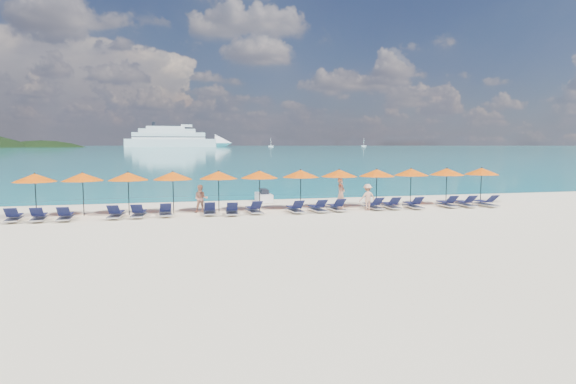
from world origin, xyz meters
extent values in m
plane|color=beige|center=(0.00, 0.00, 0.00)|extent=(1400.00, 1400.00, 0.00)
cube|color=#1FA9B2|center=(0.00, 660.00, 0.01)|extent=(1600.00, 1300.00, 0.01)
ellipsoid|color=black|center=(-150.00, 560.00, -35.00)|extent=(162.00, 126.00, 85.50)
cube|color=silver|center=(-11.10, 581.17, 4.86)|extent=(107.53, 23.02, 9.72)
cone|color=silver|center=(53.02, 583.32, 4.86)|extent=(22.09, 22.09, 21.39)
cube|color=silver|center=(-13.05, 581.10, 13.61)|extent=(86.05, 19.39, 7.78)
cube|color=silver|center=(-14.99, 581.04, 19.44)|extent=(66.75, 16.80, 4.86)
cube|color=silver|center=(-16.93, 580.97, 23.33)|extent=(45.28, 13.17, 3.40)
cube|color=black|center=(-13.05, 581.10, 12.15)|extent=(87.13, 19.62, 0.87)
cube|color=black|center=(-13.05, 581.10, 15.55)|extent=(84.98, 19.16, 0.87)
cylinder|color=black|center=(-30.34, 580.52, 27.22)|extent=(4.28, 4.28, 5.35)
cube|color=silver|center=(111.58, 575.87, 0.83)|extent=(6.26, 2.09, 1.67)
cylinder|color=silver|center=(111.58, 575.87, 6.26)|extent=(0.38, 0.38, 10.43)
cube|color=silver|center=(246.03, 599.46, 0.87)|extent=(6.49, 2.16, 1.73)
cylinder|color=silver|center=(246.03, 599.46, 6.49)|extent=(0.39, 0.39, 10.82)
cube|color=silver|center=(-0.21, 8.97, 0.28)|extent=(0.85, 2.23, 0.51)
cube|color=black|center=(-0.21, 8.79, 0.65)|extent=(0.47, 0.93, 0.33)
cylinder|color=black|center=(-0.21, 9.53, 0.79)|extent=(0.51, 0.06, 0.06)
imported|color=tan|center=(3.57, 4.85, 0.86)|extent=(0.74, 0.72, 1.72)
imported|color=tan|center=(-4.39, 4.79, 0.76)|extent=(0.78, 0.50, 1.52)
imported|color=tan|center=(4.74, 3.73, 0.74)|extent=(0.97, 0.49, 1.47)
cylinder|color=black|center=(-12.54, 4.88, 1.10)|extent=(0.05, 0.05, 2.20)
cone|color=#DA4E06|center=(-12.54, 4.88, 2.02)|extent=(2.10, 2.10, 0.42)
sphere|color=black|center=(-12.54, 4.88, 2.24)|extent=(0.08, 0.08, 0.08)
cylinder|color=black|center=(-10.34, 5.03, 1.10)|extent=(0.05, 0.05, 2.20)
cone|color=#DA4E06|center=(-10.34, 5.03, 2.02)|extent=(2.10, 2.10, 0.42)
sphere|color=black|center=(-10.34, 5.03, 2.24)|extent=(0.08, 0.08, 0.08)
cylinder|color=black|center=(-8.11, 4.93, 1.10)|extent=(0.05, 0.05, 2.20)
cone|color=#DA4E06|center=(-8.11, 4.93, 2.02)|extent=(2.10, 2.10, 0.42)
sphere|color=black|center=(-8.11, 4.93, 2.24)|extent=(0.08, 0.08, 0.08)
cylinder|color=black|center=(-5.84, 4.94, 1.10)|extent=(0.05, 0.05, 2.20)
cone|color=#DA4E06|center=(-5.84, 4.94, 2.02)|extent=(2.10, 2.10, 0.42)
sphere|color=black|center=(-5.84, 4.94, 2.24)|extent=(0.08, 0.08, 0.08)
cylinder|color=black|center=(-3.43, 4.90, 1.10)|extent=(0.05, 0.05, 2.20)
cone|color=#DA4E06|center=(-3.43, 4.90, 2.02)|extent=(2.10, 2.10, 0.42)
sphere|color=black|center=(-3.43, 4.90, 2.24)|extent=(0.08, 0.08, 0.08)
cylinder|color=black|center=(-1.18, 4.89, 1.10)|extent=(0.05, 0.05, 2.20)
cone|color=#DA4E06|center=(-1.18, 4.89, 2.02)|extent=(2.10, 2.10, 0.42)
sphere|color=black|center=(-1.18, 4.89, 2.24)|extent=(0.08, 0.08, 0.08)
cylinder|color=black|center=(1.22, 5.06, 1.10)|extent=(0.05, 0.05, 2.20)
cone|color=#DA4E06|center=(1.22, 5.06, 2.02)|extent=(2.10, 2.10, 0.42)
sphere|color=black|center=(1.22, 5.06, 2.24)|extent=(0.08, 0.08, 0.08)
cylinder|color=black|center=(3.51, 5.03, 1.10)|extent=(0.05, 0.05, 2.20)
cone|color=#DA4E06|center=(3.51, 5.03, 2.02)|extent=(2.10, 2.10, 0.42)
sphere|color=black|center=(3.51, 5.03, 2.24)|extent=(0.08, 0.08, 0.08)
cylinder|color=black|center=(5.74, 4.81, 1.10)|extent=(0.05, 0.05, 2.20)
cone|color=#DA4E06|center=(5.74, 4.81, 2.02)|extent=(2.10, 2.10, 0.42)
sphere|color=black|center=(5.74, 4.81, 2.24)|extent=(0.08, 0.08, 0.08)
cylinder|color=black|center=(8.06, 5.06, 1.10)|extent=(0.05, 0.05, 2.20)
cone|color=#DA4E06|center=(8.06, 5.06, 2.02)|extent=(2.10, 2.10, 0.42)
sphere|color=black|center=(8.06, 5.06, 2.24)|extent=(0.08, 0.08, 0.08)
cylinder|color=black|center=(10.37, 4.93, 1.10)|extent=(0.05, 0.05, 2.20)
cone|color=#DA4E06|center=(10.37, 4.93, 2.02)|extent=(2.10, 2.10, 0.42)
sphere|color=black|center=(10.37, 4.93, 2.24)|extent=(0.08, 0.08, 0.08)
cylinder|color=black|center=(12.71, 4.85, 1.10)|extent=(0.05, 0.05, 2.20)
cone|color=#DA4E06|center=(12.71, 4.85, 2.02)|extent=(2.10, 2.10, 0.42)
sphere|color=black|center=(12.71, 4.85, 2.24)|extent=(0.08, 0.08, 0.08)
cube|color=silver|center=(-13.23, 3.71, 0.14)|extent=(0.79, 1.75, 0.06)
cube|color=#101436|center=(-13.25, 3.96, 0.30)|extent=(0.66, 1.15, 0.04)
cube|color=#101436|center=(-13.17, 3.17, 0.55)|extent=(0.60, 0.59, 0.43)
cube|color=silver|center=(-12.11, 3.60, 0.14)|extent=(0.78, 1.75, 0.06)
cube|color=#101436|center=(-12.13, 3.85, 0.30)|extent=(0.65, 1.15, 0.04)
cube|color=#101436|center=(-12.06, 3.06, 0.55)|extent=(0.60, 0.59, 0.43)
cube|color=silver|center=(-10.92, 3.56, 0.14)|extent=(0.70, 1.73, 0.06)
cube|color=#101436|center=(-10.93, 3.81, 0.30)|extent=(0.60, 1.12, 0.04)
cube|color=#101436|center=(-10.89, 3.01, 0.55)|extent=(0.57, 0.56, 0.43)
cube|color=silver|center=(-8.62, 3.73, 0.14)|extent=(0.77, 1.75, 0.06)
cube|color=#101436|center=(-8.60, 3.98, 0.30)|extent=(0.65, 1.15, 0.04)
cube|color=#101436|center=(-8.67, 3.18, 0.55)|extent=(0.60, 0.58, 0.43)
cube|color=silver|center=(-7.53, 3.77, 0.14)|extent=(0.76, 1.75, 0.06)
cube|color=#101436|center=(-7.51, 4.02, 0.30)|extent=(0.64, 1.14, 0.04)
cube|color=#101436|center=(-7.58, 3.22, 0.55)|extent=(0.59, 0.58, 0.43)
cube|color=silver|center=(-6.24, 3.91, 0.14)|extent=(0.71, 1.73, 0.06)
cube|color=#101436|center=(-6.26, 4.16, 0.30)|extent=(0.61, 1.13, 0.04)
cube|color=#101436|center=(-6.21, 3.36, 0.55)|extent=(0.58, 0.57, 0.43)
cube|color=silver|center=(-4.00, 3.86, 0.14)|extent=(0.73, 1.74, 0.06)
cube|color=#101436|center=(-3.98, 4.11, 0.30)|extent=(0.62, 1.13, 0.04)
cube|color=#101436|center=(-4.03, 3.31, 0.55)|extent=(0.58, 0.57, 0.43)
cube|color=silver|center=(-2.88, 3.54, 0.14)|extent=(0.74, 1.74, 0.06)
cube|color=#101436|center=(-2.86, 3.79, 0.30)|extent=(0.63, 1.14, 0.04)
cube|color=#101436|center=(-2.92, 3.00, 0.55)|extent=(0.59, 0.58, 0.43)
cube|color=silver|center=(-1.68, 3.80, 0.14)|extent=(0.78, 1.75, 0.06)
cube|color=#101436|center=(-1.70, 4.05, 0.30)|extent=(0.66, 1.15, 0.04)
cube|color=#101436|center=(-1.62, 3.25, 0.55)|extent=(0.60, 0.59, 0.43)
cube|color=silver|center=(0.52, 3.56, 0.14)|extent=(0.73, 1.74, 0.06)
cube|color=#101436|center=(0.51, 3.81, 0.30)|extent=(0.62, 1.13, 0.04)
cube|color=#101436|center=(0.56, 3.01, 0.55)|extent=(0.58, 0.57, 0.43)
cube|color=silver|center=(1.78, 3.57, 0.14)|extent=(0.76, 1.75, 0.06)
cube|color=#101436|center=(1.76, 3.82, 0.30)|extent=(0.64, 1.14, 0.04)
cube|color=#101436|center=(1.82, 3.03, 0.55)|extent=(0.59, 0.58, 0.43)
cube|color=silver|center=(2.90, 3.76, 0.14)|extent=(0.70, 1.73, 0.06)
cube|color=#101436|center=(2.89, 4.01, 0.30)|extent=(0.60, 1.13, 0.04)
cube|color=#101436|center=(2.93, 3.21, 0.55)|extent=(0.58, 0.56, 0.43)
cube|color=silver|center=(5.14, 3.86, 0.14)|extent=(0.75, 1.74, 0.06)
cube|color=#101436|center=(5.12, 4.11, 0.30)|extent=(0.63, 1.14, 0.04)
cube|color=#101436|center=(5.18, 3.31, 0.55)|extent=(0.59, 0.58, 0.43)
cube|color=silver|center=(6.22, 3.84, 0.14)|extent=(0.67, 1.72, 0.06)
cube|color=#101436|center=(6.23, 4.09, 0.30)|extent=(0.59, 1.12, 0.04)
cube|color=#101436|center=(6.20, 3.29, 0.55)|extent=(0.57, 0.55, 0.43)
cube|color=silver|center=(7.53, 3.71, 0.14)|extent=(0.65, 1.71, 0.06)
cube|color=#101436|center=(7.54, 3.96, 0.30)|extent=(0.57, 1.11, 0.04)
cube|color=#101436|center=(7.52, 3.16, 0.55)|extent=(0.56, 0.55, 0.43)
cube|color=silver|center=(9.74, 3.78, 0.14)|extent=(0.66, 1.71, 0.06)
cube|color=#101436|center=(9.75, 4.03, 0.30)|extent=(0.58, 1.11, 0.04)
cube|color=#101436|center=(9.73, 3.23, 0.55)|extent=(0.56, 0.55, 0.43)
cube|color=silver|center=(10.88, 3.67, 0.14)|extent=(0.66, 1.71, 0.06)
cube|color=#101436|center=(10.88, 3.92, 0.30)|extent=(0.57, 1.11, 0.04)
cube|color=#101436|center=(10.87, 3.12, 0.55)|extent=(0.56, 0.55, 0.43)
cube|color=silver|center=(12.14, 3.54, 0.14)|extent=(0.79, 1.75, 0.06)
cube|color=#101436|center=(12.12, 3.79, 0.30)|extent=(0.66, 1.15, 0.04)
cube|color=#101436|center=(12.20, 3.00, 0.55)|extent=(0.60, 0.59, 0.43)
camera|label=1|loc=(-5.67, -21.27, 3.69)|focal=30.00mm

